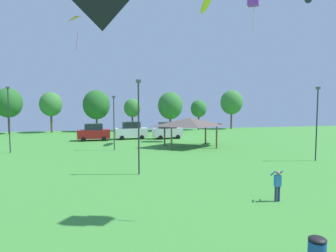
% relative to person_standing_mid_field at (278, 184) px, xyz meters
% --- Properties ---
extents(person_standing_mid_field, '(0.52, 0.50, 1.75)m').
position_rel_person_standing_mid_field_xyz_m(person_standing_mid_field, '(0.00, 0.00, 0.00)').
color(person_standing_mid_field, navy).
rests_on(person_standing_mid_field, ground).
extents(kite_flying_1, '(2.15, 2.62, 3.81)m').
position_rel_person_standing_mid_field_xyz_m(kite_flying_1, '(-11.67, 25.12, 14.36)').
color(kite_flying_1, orange).
extents(kite_flying_11, '(1.10, 3.98, 2.43)m').
position_rel_person_standing_mid_field_xyz_m(kite_flying_11, '(3.82, 22.73, 17.17)').
color(kite_flying_11, yellow).
extents(parked_car_leftmost, '(4.61, 2.17, 2.41)m').
position_rel_person_standing_mid_field_xyz_m(parked_car_leftmost, '(-10.65, 29.65, 0.20)').
color(parked_car_leftmost, maroon).
rests_on(parked_car_leftmost, ground).
extents(parked_car_second_from_left, '(4.79, 2.21, 2.57)m').
position_rel_person_standing_mid_field_xyz_m(parked_car_second_from_left, '(-5.21, 30.30, 0.27)').
color(parked_car_second_from_left, silver).
rests_on(parked_car_second_from_left, ground).
extents(parked_car_third_from_left, '(4.55, 2.33, 2.49)m').
position_rel_person_standing_mid_field_xyz_m(parked_car_third_from_left, '(0.22, 29.65, 0.23)').
color(parked_car_third_from_left, silver).
rests_on(parked_car_third_from_left, ground).
extents(park_pavilion, '(7.12, 5.06, 3.60)m').
position_rel_person_standing_mid_field_xyz_m(park_pavilion, '(1.10, 20.74, 2.09)').
color(park_pavilion, brown).
rests_on(park_pavilion, ground).
extents(light_post_0, '(0.36, 0.20, 6.89)m').
position_rel_person_standing_mid_field_xyz_m(light_post_0, '(10.08, 9.65, 2.87)').
color(light_post_0, '#2D2D33').
rests_on(light_post_0, ground).
extents(light_post_1, '(0.36, 0.20, 6.19)m').
position_rel_person_standing_mid_field_xyz_m(light_post_1, '(-8.09, 20.01, 2.51)').
color(light_post_1, '#2D2D33').
rests_on(light_post_1, ground).
extents(light_post_2, '(0.36, 0.20, 7.13)m').
position_rel_person_standing_mid_field_xyz_m(light_post_2, '(-19.19, 20.57, 2.99)').
color(light_post_2, '#2D2D33').
rests_on(light_post_2, ground).
extents(light_post_3, '(0.36, 0.20, 7.13)m').
position_rel_person_standing_mid_field_xyz_m(light_post_3, '(-6.68, 7.88, 2.99)').
color(light_post_3, '#2D2D33').
rests_on(light_post_3, ground).
extents(treeline_tree_0, '(4.70, 4.70, 8.03)m').
position_rel_person_standing_mid_field_xyz_m(treeline_tree_0, '(-25.34, 42.20, 4.44)').
color(treeline_tree_0, brown).
rests_on(treeline_tree_0, ground).
extents(treeline_tree_1, '(4.02, 4.02, 7.40)m').
position_rel_person_standing_mid_field_xyz_m(treeline_tree_1, '(-18.57, 43.59, 4.18)').
color(treeline_tree_1, brown).
rests_on(treeline_tree_1, ground).
extents(treeline_tree_2, '(5.11, 5.11, 7.89)m').
position_rel_person_standing_mid_field_xyz_m(treeline_tree_2, '(-10.49, 44.38, 4.09)').
color(treeline_tree_2, brown).
rests_on(treeline_tree_2, ground).
extents(treeline_tree_3, '(3.26, 3.26, 6.26)m').
position_rel_person_standing_mid_field_xyz_m(treeline_tree_3, '(-3.72, 43.76, 3.45)').
color(treeline_tree_3, brown).
rests_on(treeline_tree_3, ground).
extents(treeline_tree_4, '(4.77, 4.77, 7.51)m').
position_rel_person_standing_mid_field_xyz_m(treeline_tree_4, '(3.43, 42.05, 3.89)').
color(treeline_tree_4, brown).
rests_on(treeline_tree_4, ground).
extents(treeline_tree_5, '(3.20, 3.20, 6.05)m').
position_rel_person_standing_mid_field_xyz_m(treeline_tree_5, '(9.53, 43.06, 3.27)').
color(treeline_tree_5, brown).
rests_on(treeline_tree_5, ground).
extents(treeline_tree_6, '(4.60, 4.60, 8.08)m').
position_rel_person_standing_mid_field_xyz_m(treeline_tree_6, '(16.98, 43.90, 4.54)').
color(treeline_tree_6, brown).
rests_on(treeline_tree_6, ground).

